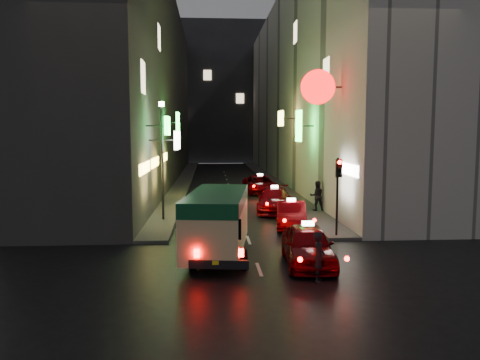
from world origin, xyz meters
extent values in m
plane|color=black|center=(0.00, 0.00, 0.00)|extent=(120.00, 120.00, 0.00)
cube|color=#32302E|center=(-8.00, 34.00, 9.00)|extent=(6.00, 52.00, 18.00)
cube|color=#32FF43|center=(-3.89, 12.75, 5.12)|extent=(0.18, 1.51, 0.96)
cube|color=white|center=(-3.46, 13.76, 4.36)|extent=(0.18, 2.38, 0.98)
cube|color=#32FF43|center=(-3.99, 22.29, 5.48)|extent=(0.18, 1.32, 1.48)
cube|color=#FFD759|center=(-4.98, 11.84, 3.00)|extent=(0.10, 3.52, 0.55)
cube|color=yellow|center=(-4.98, 16.24, 3.00)|extent=(0.10, 3.47, 0.55)
cube|color=#FFD759|center=(-4.98, 22.23, 3.00)|extent=(0.10, 3.13, 0.55)
cube|color=#FFE5B2|center=(-4.99, 12.00, 7.50)|extent=(0.06, 1.30, 1.60)
cube|color=#FFE5B2|center=(-4.99, 20.00, 11.00)|extent=(0.06, 1.30, 1.60)
cube|color=#ACA69E|center=(8.00, 34.00, 9.00)|extent=(6.00, 52.00, 18.00)
cylinder|color=#F20A0A|center=(3.78, 11.78, 7.06)|extent=(1.75, 0.18, 1.75)
cube|color=#32FF43|center=(4.02, 18.04, 5.19)|extent=(0.18, 1.27, 2.00)
cube|color=#FFD759|center=(3.75, 24.00, 5.84)|extent=(0.18, 1.79, 1.16)
cube|color=white|center=(4.98, 10.42, 3.00)|extent=(0.10, 3.39, 0.55)
cube|color=#FFE5B2|center=(4.99, 15.00, 8.20)|extent=(0.06, 1.30, 1.60)
cube|color=#FFE5B2|center=(4.99, 25.00, 12.50)|extent=(0.06, 1.30, 1.60)
cube|color=#313035|center=(0.00, 66.00, 11.00)|extent=(30.00, 10.00, 22.00)
cube|color=#474442|center=(-4.25, 34.00, 0.07)|extent=(1.50, 52.00, 0.15)
cube|color=#474442|center=(4.25, 34.00, 0.07)|extent=(1.50, 52.00, 0.15)
cube|color=#D1BE83|center=(-1.42, 5.81, 1.42)|extent=(2.74, 5.95, 2.11)
cube|color=#0D4424|center=(-1.42, 5.81, 2.23)|extent=(2.76, 5.98, 0.53)
cube|color=black|center=(-1.42, 6.10, 1.63)|extent=(2.47, 3.68, 0.48)
cube|color=black|center=(-1.42, 2.99, 0.51)|extent=(1.98, 0.43, 0.29)
cube|color=#FF0A05|center=(-2.14, 2.92, 0.89)|extent=(0.17, 0.06, 0.27)
cube|color=#FF0A05|center=(-0.70, 2.92, 0.89)|extent=(0.17, 0.06, 0.27)
cylinder|color=black|center=(-2.31, 7.65, 0.36)|extent=(0.21, 0.73, 0.73)
cylinder|color=black|center=(-0.54, 3.98, 0.36)|extent=(0.21, 0.73, 0.73)
imported|color=#660004|center=(1.81, 4.50, 0.83)|extent=(2.46, 5.35, 1.66)
cube|color=white|center=(1.81, 4.50, 1.75)|extent=(0.43, 0.21, 0.16)
sphere|color=#FF0A05|center=(1.08, 2.12, 0.86)|extent=(0.16, 0.16, 0.16)
sphere|color=#FF0A05|center=(2.55, 2.12, 0.86)|extent=(0.16, 0.16, 0.16)
imported|color=#660004|center=(2.35, 11.05, 0.78)|extent=(2.69, 5.11, 1.55)
cube|color=white|center=(2.35, 11.05, 1.64)|extent=(0.44, 0.24, 0.16)
sphere|color=#FF0A05|center=(1.67, 8.83, 0.80)|extent=(0.16, 0.16, 0.16)
sphere|color=#FF0A05|center=(3.04, 8.83, 0.80)|extent=(0.16, 0.16, 0.16)
imported|color=#660004|center=(2.18, 15.85, 0.84)|extent=(2.93, 5.54, 1.68)
cube|color=white|center=(2.18, 15.85, 1.77)|extent=(0.44, 0.24, 0.16)
sphere|color=#FF0A05|center=(1.44, 13.45, 0.86)|extent=(0.16, 0.16, 0.16)
sphere|color=#FF0A05|center=(2.92, 13.45, 0.86)|extent=(0.16, 0.16, 0.16)
imported|color=#660004|center=(2.24, 24.57, 0.81)|extent=(2.39, 5.19, 1.61)
cube|color=white|center=(2.24, 24.57, 1.70)|extent=(0.43, 0.21, 0.16)
sphere|color=#FF0A05|center=(1.53, 22.27, 0.83)|extent=(0.16, 0.16, 0.16)
sphere|color=#FF0A05|center=(2.96, 22.27, 0.83)|extent=(0.16, 0.16, 0.16)
imported|color=black|center=(1.78, 2.60, 0.91)|extent=(0.55, 0.69, 1.81)
imported|color=black|center=(4.63, 15.26, 1.14)|extent=(0.76, 0.49, 1.99)
cylinder|color=black|center=(4.00, 8.60, 1.90)|extent=(0.10, 0.10, 3.50)
cube|color=black|center=(4.00, 8.42, 3.20)|extent=(0.26, 0.18, 0.80)
sphere|color=#FF0A05|center=(4.00, 8.31, 3.47)|extent=(0.18, 0.18, 0.18)
sphere|color=black|center=(4.00, 8.31, 3.20)|extent=(0.17, 0.17, 0.17)
sphere|color=black|center=(4.00, 8.31, 2.93)|extent=(0.17, 0.17, 0.17)
cylinder|color=black|center=(-4.20, 13.00, 3.15)|extent=(0.12, 0.12, 6.00)
cylinder|color=#FFE5BF|center=(-4.20, 13.00, 6.25)|extent=(0.28, 0.28, 0.25)
camera|label=1|loc=(-1.69, -11.86, 4.77)|focal=35.00mm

